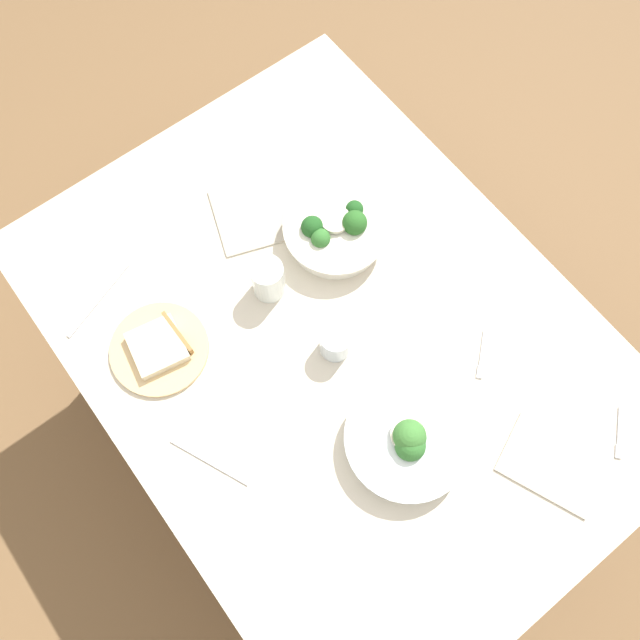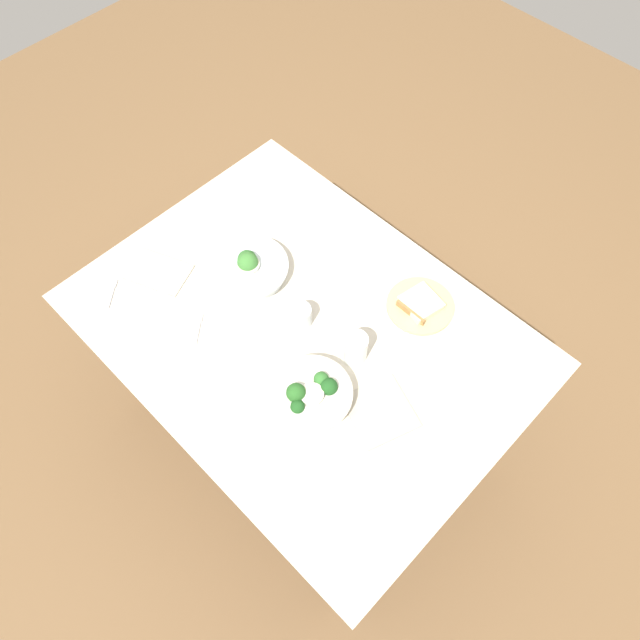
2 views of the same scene
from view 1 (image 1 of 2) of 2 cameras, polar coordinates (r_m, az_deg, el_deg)
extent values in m
plane|color=brown|center=(2.18, 0.80, -7.85)|extent=(6.00, 6.00, 0.00)
cube|color=beige|center=(1.46, 1.18, -1.51)|extent=(1.38, 1.02, 0.01)
cube|color=brown|center=(1.48, 1.17, -1.70)|extent=(1.34, 0.99, 0.02)
cylinder|color=brown|center=(1.92, 21.76, -11.29)|extent=(0.07, 0.07, 0.71)
cylinder|color=brown|center=(2.12, -0.21, 13.15)|extent=(0.07, 0.07, 0.71)
cylinder|color=brown|center=(2.00, -18.55, 0.85)|extent=(0.07, 0.07, 0.71)
cylinder|color=white|center=(1.39, 7.45, -10.24)|extent=(0.23, 0.23, 0.04)
cylinder|color=white|center=(1.37, 7.58, -10.06)|extent=(0.26, 0.26, 0.01)
sphere|color=#33702D|center=(1.35, 7.79, -10.69)|extent=(0.06, 0.06, 0.06)
sphere|color=#33702D|center=(1.35, 7.89, -9.98)|extent=(0.06, 0.06, 0.06)
sphere|color=#3D7A33|center=(1.35, 7.73, -9.89)|extent=(0.07, 0.07, 0.07)
cylinder|color=beige|center=(1.36, 7.63, -9.73)|extent=(0.07, 0.07, 0.01)
cylinder|color=silver|center=(1.54, 1.35, 7.52)|extent=(0.22, 0.22, 0.05)
cylinder|color=silver|center=(1.51, 1.37, 8.05)|extent=(0.24, 0.24, 0.01)
sphere|color=#1E511E|center=(1.50, -0.68, 8.03)|extent=(0.05, 0.05, 0.05)
sphere|color=#33702D|center=(1.48, 0.05, 7.07)|extent=(0.04, 0.04, 0.04)
sphere|color=#1E511E|center=(1.52, 2.99, 9.52)|extent=(0.04, 0.04, 0.04)
sphere|color=#286023|center=(1.50, 3.01, 8.37)|extent=(0.06, 0.06, 0.06)
cylinder|color=beige|center=(1.50, 1.31, 8.68)|extent=(0.07, 0.07, 0.01)
cylinder|color=#D6B27A|center=(1.49, -13.69, -2.46)|extent=(0.22, 0.22, 0.01)
cube|color=beige|center=(1.47, -13.84, -2.24)|extent=(0.13, 0.13, 0.02)
cube|color=#9E703D|center=(1.47, -12.18, -1.08)|extent=(0.11, 0.01, 0.03)
cylinder|color=silver|center=(1.46, -4.51, 3.53)|extent=(0.07, 0.07, 0.10)
cylinder|color=silver|center=(1.42, 1.35, -1.92)|extent=(0.07, 0.07, 0.08)
cube|color=#B7B7BC|center=(1.49, 13.87, -2.38)|extent=(0.06, 0.07, 0.00)
cube|color=#B7B7BC|center=(1.47, 13.62, -4.39)|extent=(0.03, 0.03, 0.00)
cube|color=#B7B7BC|center=(1.54, 24.43, -8.33)|extent=(0.06, 0.07, 0.00)
cube|color=#B7B7BC|center=(1.53, 24.35, -10.31)|extent=(0.03, 0.03, 0.00)
cube|color=#B7B7BC|center=(1.57, -18.56, 1.68)|extent=(0.08, 0.20, 0.00)
cube|color=#B7B7BC|center=(1.41, -9.50, -11.94)|extent=(0.18, 0.09, 0.00)
cube|color=#B1A997|center=(1.47, 19.38, -11.72)|extent=(0.24, 0.20, 0.01)
cube|color=#B1A997|center=(1.59, -5.78, 9.07)|extent=(0.23, 0.23, 0.01)
camera|label=2|loc=(1.47, 24.06, 79.63)|focal=34.49mm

